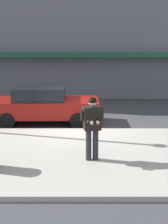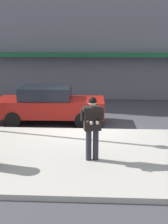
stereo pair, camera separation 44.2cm
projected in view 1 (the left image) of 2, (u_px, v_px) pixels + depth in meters
name	position (u px, v px, depth m)	size (l,w,h in m)	color
ground_plane	(79.00, 130.00, 12.13)	(80.00, 80.00, 0.00)	#3D3D42
sidewalk	(110.00, 155.00, 9.33)	(32.00, 5.30, 0.14)	#A8A399
curb_paint_line	(104.00, 130.00, 12.17)	(28.00, 0.12, 0.01)	silver
parked_sedan_mid	(44.00, 105.00, 13.02)	(4.53, 1.99, 1.54)	maroon
man_texting_on_phone	(93.00, 122.00, 8.56)	(0.64, 0.63, 1.81)	#23232B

